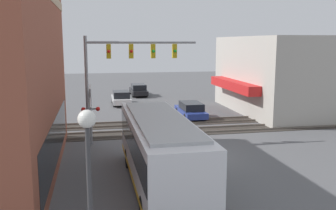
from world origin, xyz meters
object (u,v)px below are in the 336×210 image
Objects in this scene: crossing_signal at (91,109)px; parked_car_white at (121,98)px; pedestrian_near_bus at (207,167)px; parked_car_black at (138,90)px; streetlamp at (89,190)px; parked_car_blue at (191,110)px; city_bus at (160,149)px.

parked_car_white is at bearing -11.36° from crossing_signal.
pedestrian_near_bus is at bearing -147.86° from crossing_signal.
parked_car_black is 29.65m from pedestrian_near_bus.
streetlamp is at bearing 174.30° from parked_car_white.
pedestrian_near_bus is at bearing -174.76° from parked_car_white.
parked_car_blue is (22.03, -8.40, -2.29)m from streetlamp.
crossing_signal is at bearing 32.14° from pedestrian_near_bus.
crossing_signal is 9.80m from pedestrian_near_bus.
city_bus is at bearing 174.93° from parked_car_black.
parked_car_white is 2.55× the size of pedestrian_near_bus.
streetlamp reaches higher than pedestrian_near_bus.
streetlamp is (-14.98, -0.03, 0.64)m from crossing_signal.
parked_car_blue is at bearing -12.08° from pedestrian_near_bus.
city_bus is 8.45m from crossing_signal.
parked_car_black is at bearing -5.07° from city_bus.
parked_car_blue is 2.82× the size of pedestrian_near_bus.
parked_car_black is at bearing -8.74° from streetlamp.
parked_car_blue is 1.00× the size of parked_car_black.
pedestrian_near_bus is (-23.27, -2.13, 0.21)m from parked_car_white.
pedestrian_near_bus is (6.77, -5.13, -2.06)m from streetlamp.
pedestrian_near_bus is at bearing -99.18° from city_bus.
pedestrian_near_bus is at bearing 167.92° from parked_car_blue.
crossing_signal is 0.78× the size of parked_car_black.
city_bus is 2.09× the size of parked_car_blue.
parked_car_blue is at bearing -146.03° from parked_car_white.
pedestrian_near_bus reaches higher than parked_car_black.
parked_car_blue is (14.91, -5.40, -1.12)m from city_bus.
streetlamp reaches higher than parked_car_black.
streetlamp reaches higher than city_bus.
crossing_signal is 15.00m from streetlamp.
parked_car_white is 23.37m from pedestrian_near_bus.
streetlamp is 1.01× the size of parked_car_black.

